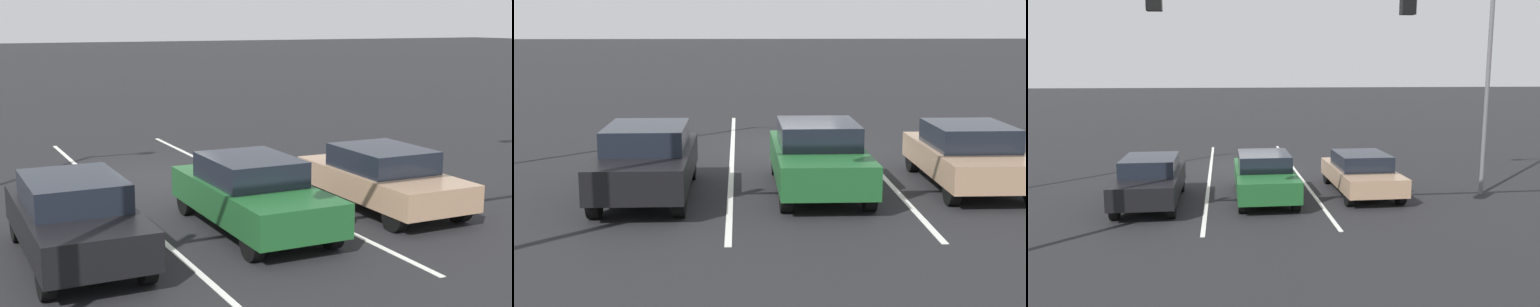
# 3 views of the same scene
# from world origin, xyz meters

# --- Properties ---
(ground_plane) EXTENTS (240.00, 240.00, 0.00)m
(ground_plane) POSITION_xyz_m (0.00, 0.00, 0.00)
(ground_plane) COLOR black
(lane_stripe_left_divider) EXTENTS (0.12, 15.31, 0.01)m
(lane_stripe_left_divider) POSITION_xyz_m (-1.76, 1.65, 0.01)
(lane_stripe_left_divider) COLOR silver
(lane_stripe_left_divider) RESTS_ON ground_plane
(lane_stripe_center_divider) EXTENTS (0.12, 15.31, 0.01)m
(lane_stripe_center_divider) POSITION_xyz_m (1.76, 1.65, 0.01)
(lane_stripe_center_divider) COLOR silver
(lane_stripe_center_divider) RESTS_ON ground_plane
(car_black_rightlane_front) EXTENTS (1.81, 4.38, 1.48)m
(car_black_rightlane_front) POSITION_xyz_m (3.46, 5.87, 0.78)
(car_black_rightlane_front) COLOR black
(car_black_rightlane_front) RESTS_ON ground_plane
(car_tan_leftlane_front) EXTENTS (1.88, 4.32, 1.38)m
(car_tan_leftlane_front) POSITION_xyz_m (-3.40, 5.26, 0.72)
(car_tan_leftlane_front) COLOR tan
(car_tan_leftlane_front) RESTS_ON ground_plane
(car_darkgreen_midlane_front) EXTENTS (1.85, 4.48, 1.47)m
(car_darkgreen_midlane_front) POSITION_xyz_m (-0.10, 5.52, 0.76)
(car_darkgreen_midlane_front) COLOR #1E5928
(car_darkgreen_midlane_front) RESTS_ON ground_plane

